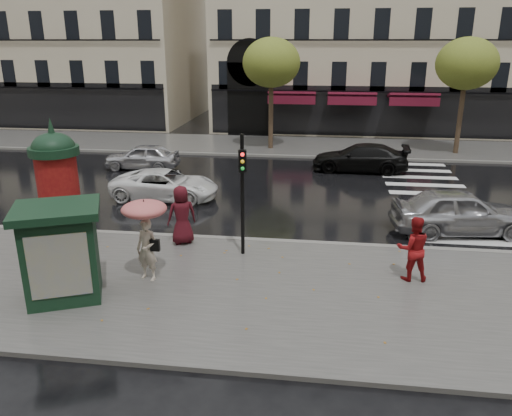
# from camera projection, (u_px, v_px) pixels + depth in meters

# --- Properties ---
(ground) EXTENTS (160.00, 160.00, 0.00)m
(ground) POSITION_uv_depth(u_px,v_px,m) (275.00, 286.00, 13.73)
(ground) COLOR black
(ground) RESTS_ON ground
(near_sidewalk) EXTENTS (90.00, 7.00, 0.12)m
(near_sidewalk) POSITION_uv_depth(u_px,v_px,m) (273.00, 292.00, 13.24)
(near_sidewalk) COLOR #474744
(near_sidewalk) RESTS_ON ground
(far_sidewalk) EXTENTS (90.00, 6.00, 0.12)m
(far_sidewalk) POSITION_uv_depth(u_px,v_px,m) (304.00, 146.00, 31.57)
(far_sidewalk) COLOR #474744
(far_sidewalk) RESTS_ON ground
(near_kerb) EXTENTS (90.00, 0.25, 0.14)m
(near_kerb) POSITION_uv_depth(u_px,v_px,m) (283.00, 242.00, 16.52)
(near_kerb) COLOR slate
(near_kerb) RESTS_ON ground
(far_kerb) EXTENTS (90.00, 0.25, 0.14)m
(far_kerb) POSITION_uv_depth(u_px,v_px,m) (301.00, 157.00, 28.74)
(far_kerb) COLOR slate
(far_kerb) RESTS_ON ground
(zebra_crossing) EXTENTS (3.60, 11.75, 0.01)m
(zebra_crossing) POSITION_uv_depth(u_px,v_px,m) (431.00, 194.00, 22.00)
(zebra_crossing) COLOR silver
(zebra_crossing) RESTS_ON ground
(tree_far_left) EXTENTS (3.40, 3.40, 6.64)m
(tree_far_left) POSITION_uv_depth(u_px,v_px,m) (271.00, 63.00, 29.25)
(tree_far_left) COLOR #38281C
(tree_far_left) RESTS_ON ground
(tree_far_right) EXTENTS (3.40, 3.40, 6.64)m
(tree_far_right) POSITION_uv_depth(u_px,v_px,m) (467.00, 64.00, 27.88)
(tree_far_right) COLOR #38281C
(tree_far_right) RESTS_ON ground
(woman_umbrella) EXTENTS (1.21, 1.21, 2.33)m
(woman_umbrella) POSITION_uv_depth(u_px,v_px,m) (146.00, 227.00, 13.38)
(woman_umbrella) COLOR beige
(woman_umbrella) RESTS_ON near_sidewalk
(woman_red) EXTENTS (0.95, 0.77, 1.83)m
(woman_red) POSITION_uv_depth(u_px,v_px,m) (413.00, 248.00, 13.57)
(woman_red) COLOR maroon
(woman_red) RESTS_ON near_sidewalk
(man_burgundy) EXTENTS (1.12, 1.00, 1.92)m
(man_burgundy) POSITION_uv_depth(u_px,v_px,m) (182.00, 215.00, 16.04)
(man_burgundy) COLOR #430D15
(man_burgundy) RESTS_ON near_sidewalk
(morris_column) EXTENTS (1.52, 1.52, 4.08)m
(morris_column) POSITION_uv_depth(u_px,v_px,m) (58.00, 185.00, 15.75)
(morris_column) COLOR black
(morris_column) RESTS_ON near_sidewalk
(traffic_light) EXTENTS (0.26, 0.36, 3.74)m
(traffic_light) POSITION_uv_depth(u_px,v_px,m) (242.00, 184.00, 14.74)
(traffic_light) COLOR black
(traffic_light) RESTS_ON near_sidewalk
(newsstand) EXTENTS (2.55, 2.38, 2.46)m
(newsstand) POSITION_uv_depth(u_px,v_px,m) (61.00, 252.00, 12.50)
(newsstand) COLOR black
(newsstand) RESTS_ON near_sidewalk
(car_silver) EXTENTS (4.84, 2.42, 1.58)m
(car_silver) POSITION_uv_depth(u_px,v_px,m) (460.00, 211.00, 17.27)
(car_silver) COLOR #A7A7AC
(car_silver) RESTS_ON ground
(car_white) EXTENTS (4.52, 2.14, 1.25)m
(car_white) POSITION_uv_depth(u_px,v_px,m) (165.00, 185.00, 21.09)
(car_white) COLOR white
(car_white) RESTS_ON ground
(car_black) EXTENTS (4.94, 2.25, 1.40)m
(car_black) POSITION_uv_depth(u_px,v_px,m) (360.00, 158.00, 25.62)
(car_black) COLOR black
(car_black) RESTS_ON ground
(car_far_silver) EXTENTS (3.93, 1.76, 1.31)m
(car_far_silver) POSITION_uv_depth(u_px,v_px,m) (142.00, 157.00, 26.08)
(car_far_silver) COLOR silver
(car_far_silver) RESTS_ON ground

